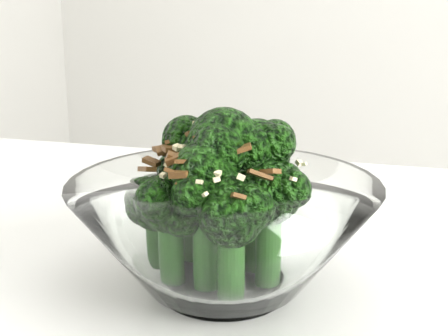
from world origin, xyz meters
The scene contains 1 object.
broccoli_dish centered at (-0.10, 0.09, 0.80)m, with size 0.21×0.21×0.13m.
Camera 1 is at (0.11, -0.28, 0.96)m, focal length 55.00 mm.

